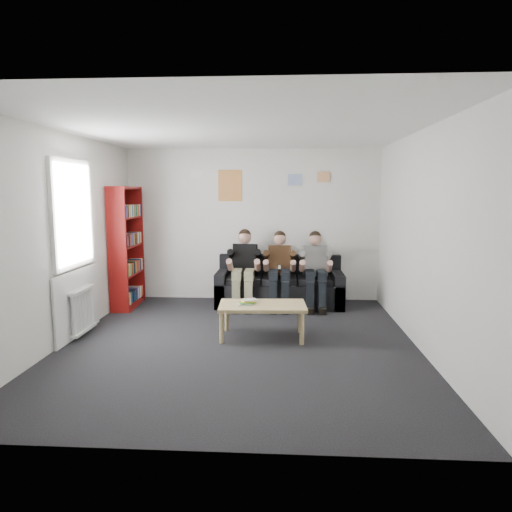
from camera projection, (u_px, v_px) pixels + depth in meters
The scene contains 14 objects.
room_shell at pixel (239, 239), 5.71m from camera, with size 5.00×5.00×5.00m.
sofa at pixel (279, 287), 7.89m from camera, with size 2.15×0.88×0.83m.
bookshelf at pixel (127, 247), 7.66m from camera, with size 0.30×0.91×2.03m.
coffee_table at pixel (263, 308), 6.06m from camera, with size 1.14×0.63×0.46m.
game_cases at pixel (247, 302), 6.05m from camera, with size 0.24×0.22×0.06m.
person_left at pixel (244, 269), 7.68m from camera, with size 0.40×0.86×1.31m.
person_middle at pixel (280, 270), 7.65m from camera, with size 0.39×0.83×1.28m.
person_right at pixel (315, 270), 7.61m from camera, with size 0.39×0.83×1.28m.
radiator at pixel (83, 310), 6.17m from camera, with size 0.10×0.64×0.60m.
window at pixel (75, 260), 6.08m from camera, with size 0.05×1.30×2.36m.
poster_large at pixel (230, 186), 8.09m from camera, with size 0.42×0.01×0.55m, color #F1D155.
poster_blue at pixel (295, 180), 8.01m from camera, with size 0.25×0.01×0.20m, color blue.
poster_pink at pixel (324, 177), 7.97m from camera, with size 0.22×0.01×0.18m, color #DE457E.
poster_sign at pixel (196, 174), 8.10m from camera, with size 0.20×0.01×0.14m, color white.
Camera 1 is at (0.56, -5.66, 1.93)m, focal length 32.00 mm.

